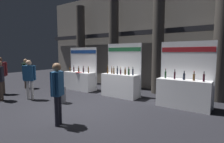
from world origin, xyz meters
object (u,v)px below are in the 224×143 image
at_px(trash_bin, 62,95).
at_px(visitor_0, 0,78).
at_px(exhibitor_booth_0, 80,79).
at_px(visitor_1, 26,71).
at_px(visitor_3, 29,76).
at_px(exhibitor_booth_2, 184,91).
at_px(visitor_5, 0,72).
at_px(visitor_2, 57,89).
at_px(exhibitor_booth_1, 120,83).

relative_size(trash_bin, visitor_0, 0.38).
bearing_deg(exhibitor_booth_0, visitor_1, -151.75).
height_order(exhibitor_booth_0, visitor_3, exhibitor_booth_0).
distance_m(exhibitor_booth_2, visitor_0, 7.34).
xyz_separation_m(visitor_0, visitor_5, (-1.26, 0.55, 0.12)).
bearing_deg(visitor_5, visitor_3, -45.79).
relative_size(trash_bin, visitor_2, 0.37).
distance_m(exhibitor_booth_0, visitor_2, 4.78).
height_order(trash_bin, visitor_5, visitor_5).
relative_size(visitor_0, visitor_2, 0.96).
xyz_separation_m(trash_bin, visitor_0, (-2.39, -1.21, 0.65)).
bearing_deg(visitor_3, trash_bin, 159.10).
height_order(trash_bin, visitor_3, visitor_3).
xyz_separation_m(exhibitor_booth_0, exhibitor_booth_1, (2.64, -0.03, 0.04)).
bearing_deg(visitor_0, trash_bin, -112.52).
xyz_separation_m(visitor_1, visitor_3, (2.46, -1.23, 0.03)).
height_order(exhibitor_booth_2, visitor_5, exhibitor_booth_2).
height_order(exhibitor_booth_0, visitor_5, exhibitor_booth_0).
bearing_deg(visitor_3, visitor_2, 125.80).
xyz_separation_m(trash_bin, visitor_5, (-3.65, -0.66, 0.77)).
height_order(visitor_1, visitor_2, visitor_2).
distance_m(trash_bin, visitor_1, 4.14).
height_order(exhibitor_booth_1, visitor_3, exhibitor_booth_1).
height_order(visitor_0, visitor_3, visitor_3).
xyz_separation_m(exhibitor_booth_2, visitor_2, (-2.46, -3.63, 0.40)).
distance_m(exhibitor_booth_1, visitor_2, 3.75).
relative_size(visitor_1, visitor_5, 0.93).
bearing_deg(visitor_3, visitor_1, -62.61).
bearing_deg(visitor_2, exhibitor_booth_2, 121.38).
distance_m(exhibitor_booth_0, visitor_5, 3.81).
bearing_deg(visitor_2, visitor_1, -136.34).
bearing_deg(visitor_5, exhibitor_booth_1, -22.24).
height_order(exhibitor_booth_1, visitor_2, exhibitor_booth_1).
xyz_separation_m(exhibitor_booth_2, visitor_5, (-7.78, -2.82, 0.47)).
bearing_deg(visitor_1, exhibitor_booth_0, -79.42).
xyz_separation_m(trash_bin, visitor_1, (-4.01, 0.80, 0.67)).
height_order(exhibitor_booth_2, visitor_3, exhibitor_booth_2).
xyz_separation_m(exhibitor_booth_1, trash_bin, (-1.36, -2.24, -0.31)).
xyz_separation_m(exhibitor_booth_0, trash_bin, (1.28, -2.27, -0.27)).
height_order(visitor_3, visitor_5, visitor_5).
height_order(trash_bin, visitor_2, visitor_2).
xyz_separation_m(visitor_2, visitor_5, (-5.32, 0.81, 0.07)).
bearing_deg(trash_bin, visitor_0, -153.18).
relative_size(exhibitor_booth_2, visitor_1, 1.45).
distance_m(trash_bin, visitor_3, 1.75).
bearing_deg(trash_bin, exhibitor_booth_2, 27.58).
bearing_deg(visitor_2, exhibitor_booth_0, -166.28).
relative_size(visitor_0, visitor_5, 0.92).
xyz_separation_m(exhibitor_booth_0, visitor_1, (-2.73, -1.47, 0.41)).
xyz_separation_m(exhibitor_booth_0, exhibitor_booth_2, (5.41, -0.11, 0.04)).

